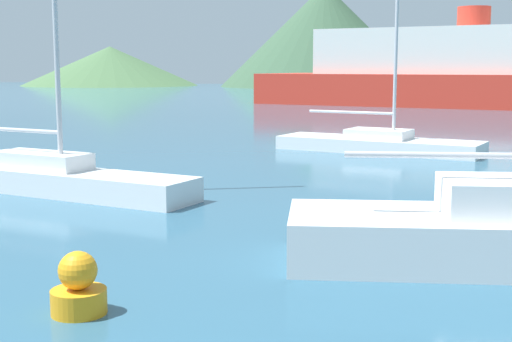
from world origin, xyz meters
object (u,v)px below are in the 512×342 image
Objects in this scene: sailboat_inner at (42,173)px; sailboat_outer at (379,141)px; buoy_marker at (78,288)px; ferry_distant at (471,72)px; sailboat_middle at (508,231)px.

sailboat_outer is (6.39, 10.81, -0.04)m from sailboat_inner.
sailboat_outer reaches higher than buoy_marker.
sailboat_inner is at bearing 128.22° from buoy_marker.
buoy_marker is at bearing -42.53° from sailboat_inner.
sailboat_inner is at bearing -92.00° from ferry_distant.
sailboat_outer reaches higher than sailboat_middle.
ferry_distant is at bearing 97.39° from sailboat_outer.
sailboat_outer is at bearing 92.79° from sailboat_middle.
ferry_distant is at bearing 87.21° from buoy_marker.
sailboat_inner is 13.41× the size of buoy_marker.
ferry_distant is 50.49m from buoy_marker.
ferry_distant is (-2.52, 46.39, 2.07)m from sailboat_middle.
sailboat_outer is at bearing -84.41° from ferry_distant.
sailboat_inner is 0.92× the size of sailboat_outer.
sailboat_middle is (10.65, -3.22, 0.09)m from sailboat_inner.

